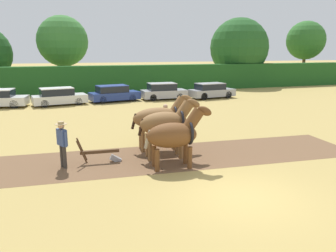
% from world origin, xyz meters
% --- Properties ---
extents(ground_plane, '(240.00, 240.00, 0.00)m').
position_xyz_m(ground_plane, '(0.00, 0.00, 0.00)').
color(ground_plane, '#A88E4C').
extents(plowed_furrow_strip, '(24.12, 5.31, 0.01)m').
position_xyz_m(plowed_furrow_strip, '(-4.77, 4.66, 0.00)').
color(plowed_furrow_strip, brown).
rests_on(plowed_furrow_strip, ground).
extents(hedgerow, '(73.19, 1.77, 2.86)m').
position_xyz_m(hedgerow, '(0.00, 27.05, 1.43)').
color(hedgerow, '#1E511E').
rests_on(hedgerow, ground).
extents(tree_center_left, '(5.69, 5.69, 8.29)m').
position_xyz_m(tree_center_left, '(-4.52, 31.99, 5.43)').
color(tree_center_left, brown).
rests_on(tree_center_left, ground).
extents(tree_center, '(7.32, 7.32, 8.45)m').
position_xyz_m(tree_center, '(16.71, 29.47, 4.79)').
color(tree_center, '#423323').
rests_on(tree_center, ground).
extents(tree_center_right, '(5.47, 5.47, 8.59)m').
position_xyz_m(tree_center_right, '(29.06, 32.06, 5.84)').
color(tree_center_right, brown).
rests_on(tree_center_right, ground).
extents(draft_horse_lead_left, '(2.70, 1.13, 2.42)m').
position_xyz_m(draft_horse_lead_left, '(-1.16, 3.15, 1.30)').
color(draft_horse_lead_left, brown).
rests_on(draft_horse_lead_left, ground).
extents(draft_horse_lead_right, '(2.70, 1.16, 2.52)m').
position_xyz_m(draft_horse_lead_right, '(-1.08, 4.40, 1.46)').
color(draft_horse_lead_right, brown).
rests_on(draft_horse_lead_right, ground).
extents(draft_horse_trail_left, '(2.92, 1.14, 2.52)m').
position_xyz_m(draft_horse_trail_left, '(-0.99, 5.64, 1.45)').
color(draft_horse_trail_left, brown).
rests_on(draft_horse_trail_left, ground).
extents(plow, '(1.76, 0.49, 1.13)m').
position_xyz_m(plow, '(-3.69, 4.58, 0.32)').
color(plow, '#4C331E').
rests_on(plow, ground).
extents(farmer_at_plow, '(0.45, 0.64, 1.81)m').
position_xyz_m(farmer_at_plow, '(-5.21, 4.45, 1.07)').
color(farmer_at_plow, '#38332D').
rests_on(farmer_at_plow, ground).
extents(farmer_beside_team, '(0.30, 0.69, 1.76)m').
position_xyz_m(farmer_beside_team, '(-0.19, 7.35, 1.04)').
color(farmer_beside_team, '#28334C').
rests_on(farmer_beside_team, ground).
extents(parked_car_center_left, '(4.48, 2.44, 1.43)m').
position_xyz_m(parked_car_center_left, '(-5.30, 20.16, 0.69)').
color(parked_car_center_left, silver).
rests_on(parked_car_center_left, ground).
extents(parked_car_center, '(4.53, 2.50, 1.43)m').
position_xyz_m(parked_car_center, '(-0.68, 20.72, 0.69)').
color(parked_car_center, navy).
rests_on(parked_car_center, ground).
extents(parked_car_center_right, '(4.09, 1.84, 1.51)m').
position_xyz_m(parked_car_center_right, '(3.86, 20.61, 0.72)').
color(parked_car_center_right, '#A8A8B2').
rests_on(parked_car_center_right, ground).
extents(parked_car_right, '(4.47, 2.22, 1.43)m').
position_xyz_m(parked_car_right, '(8.39, 19.90, 0.69)').
color(parked_car_right, '#9E9EA8').
rests_on(parked_car_right, ground).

